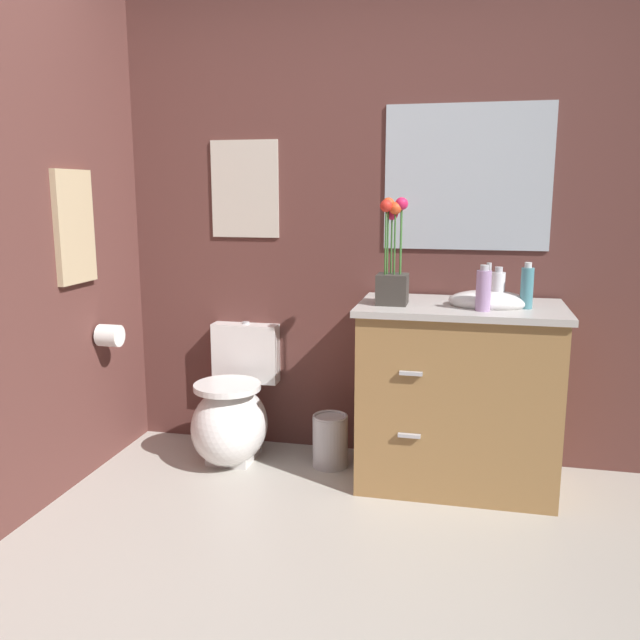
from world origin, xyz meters
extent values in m
cube|color=brown|center=(0.20, 1.68, 1.25)|extent=(4.10, 0.05, 2.50)
ellipsoid|color=white|center=(-0.69, 1.34, 0.20)|extent=(0.38, 0.48, 0.40)
cube|color=white|center=(-0.69, 1.39, 0.09)|extent=(0.22, 0.26, 0.18)
cube|color=white|center=(-0.69, 1.62, 0.52)|extent=(0.36, 0.13, 0.32)
cylinder|color=white|center=(-0.69, 1.32, 0.42)|extent=(0.34, 0.34, 0.03)
cylinder|color=#B7B7BC|center=(-0.69, 1.62, 0.68)|extent=(0.04, 0.04, 0.02)
cube|color=#9E7242|center=(0.45, 1.36, 0.42)|extent=(0.90, 0.52, 0.84)
cube|color=#BCB7B2|center=(0.45, 1.36, 0.86)|extent=(0.94, 0.56, 0.03)
ellipsoid|color=white|center=(0.57, 1.36, 0.89)|extent=(0.36, 0.26, 0.10)
cylinder|color=#B7B7BC|center=(0.57, 1.52, 0.96)|extent=(0.02, 0.02, 0.18)
cube|color=#B7B7BC|center=(0.25, 1.08, 0.61)|extent=(0.10, 0.02, 0.02)
cube|color=#B7B7BC|center=(0.25, 1.08, 0.32)|extent=(0.10, 0.02, 0.02)
cube|color=#38332D|center=(0.14, 1.30, 0.94)|extent=(0.14, 0.14, 0.14)
cylinder|color=#386B2D|center=(0.17, 1.29, 1.17)|extent=(0.01, 0.01, 0.32)
sphere|color=#E01E51|center=(0.17, 1.29, 1.33)|extent=(0.06, 0.06, 0.06)
cylinder|color=#386B2D|center=(0.17, 1.33, 1.17)|extent=(0.01, 0.01, 0.32)
sphere|color=#E01E51|center=(0.17, 1.33, 1.33)|extent=(0.06, 0.06, 0.06)
cylinder|color=#386B2D|center=(0.13, 1.33, 1.15)|extent=(0.01, 0.01, 0.27)
sphere|color=#E01E51|center=(0.13, 1.33, 1.28)|extent=(0.06, 0.06, 0.06)
cylinder|color=#386B2D|center=(0.12, 1.29, 1.17)|extent=(0.01, 0.01, 0.32)
sphere|color=#EA4C23|center=(0.12, 1.29, 1.33)|extent=(0.06, 0.06, 0.06)
cylinder|color=#386B2D|center=(0.11, 1.27, 1.17)|extent=(0.01, 0.01, 0.31)
sphere|color=red|center=(0.11, 1.27, 1.32)|extent=(0.06, 0.06, 0.06)
cylinder|color=#386B2D|center=(0.15, 1.28, 1.16)|extent=(0.01, 0.01, 0.30)
sphere|color=#EA4C23|center=(0.15, 1.28, 1.31)|extent=(0.06, 0.06, 0.06)
cylinder|color=#B28CBF|center=(0.55, 1.22, 0.96)|extent=(0.07, 0.07, 0.18)
cylinder|color=#B7B7BC|center=(0.55, 1.22, 1.06)|extent=(0.04, 0.04, 0.02)
cylinder|color=teal|center=(0.74, 1.32, 0.96)|extent=(0.06, 0.06, 0.18)
cylinder|color=silver|center=(0.74, 1.32, 1.07)|extent=(0.03, 0.03, 0.02)
cylinder|color=white|center=(0.61, 1.36, 0.95)|extent=(0.06, 0.06, 0.15)
cylinder|color=#B7B7BC|center=(0.61, 1.36, 1.04)|extent=(0.03, 0.03, 0.02)
cylinder|color=#B7B7BC|center=(-0.17, 1.41, 0.13)|extent=(0.18, 0.18, 0.26)
torus|color=#B7B7BC|center=(-0.17, 1.41, 0.27)|extent=(0.18, 0.18, 0.01)
cube|color=beige|center=(-0.69, 1.65, 1.39)|extent=(0.37, 0.01, 0.50)
cube|color=#B2BCC6|center=(0.45, 1.65, 1.45)|extent=(0.80, 0.01, 0.70)
cube|color=tan|center=(-1.30, 1.04, 1.22)|extent=(0.03, 0.28, 0.52)
cylinder|color=white|center=(-1.25, 1.19, 0.68)|extent=(0.11, 0.11, 0.11)
camera|label=1|loc=(0.48, -1.71, 1.39)|focal=37.15mm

